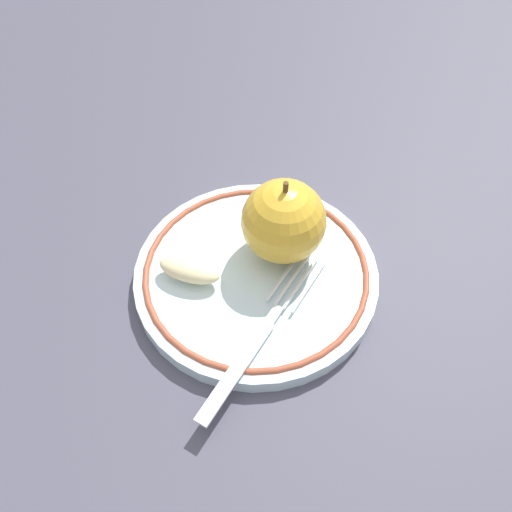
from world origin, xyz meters
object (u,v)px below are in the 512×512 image
at_px(plate, 256,275).
at_px(apple_slice_front, 188,267).
at_px(fork, 260,336).
at_px(apple_red_whole, 283,219).

relative_size(plate, apple_slice_front, 3.93).
bearing_deg(plate, fork, 71.70).
xyz_separation_m(plate, apple_red_whole, (-0.03, -0.02, 0.05)).
distance_m(apple_slice_front, fork, 0.09).
bearing_deg(fork, plate, 33.26).
relative_size(apple_slice_front, fork, 0.36).
bearing_deg(plate, apple_slice_front, -17.32).
height_order(apple_red_whole, apple_slice_front, apple_red_whole).
height_order(plate, apple_slice_front, apple_slice_front).
height_order(plate, fork, fork).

